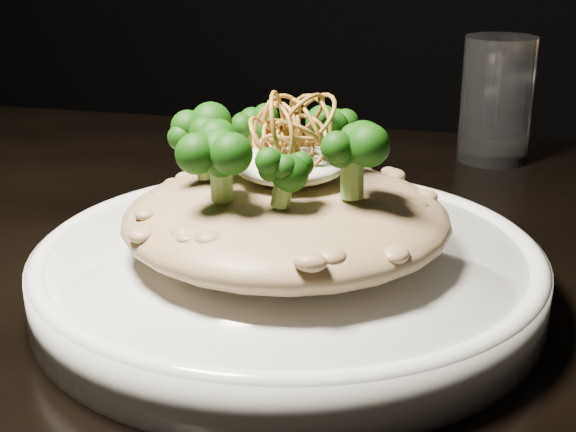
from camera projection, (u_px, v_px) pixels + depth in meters
The scene contains 7 objects.
table at pixel (318, 371), 0.59m from camera, with size 1.10×0.80×0.75m.
plate at pixel (288, 273), 0.51m from camera, with size 0.32×0.32×0.03m, color white.
risotto at pixel (286, 218), 0.49m from camera, with size 0.20×0.20×0.04m, color brown.
broccoli at pixel (279, 144), 0.48m from camera, with size 0.13×0.13×0.05m, color black, non-canonical shape.
cheese at pixel (290, 164), 0.49m from camera, with size 0.07×0.07×0.02m, color white.
shallots at pixel (290, 116), 0.47m from camera, with size 0.07×0.07×0.04m, color brown, non-canonical shape.
drinking_glass at pixel (497, 100), 0.78m from camera, with size 0.07×0.07×0.12m, color silver.
Camera 1 is at (0.10, -0.50, 0.98)m, focal length 50.00 mm.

